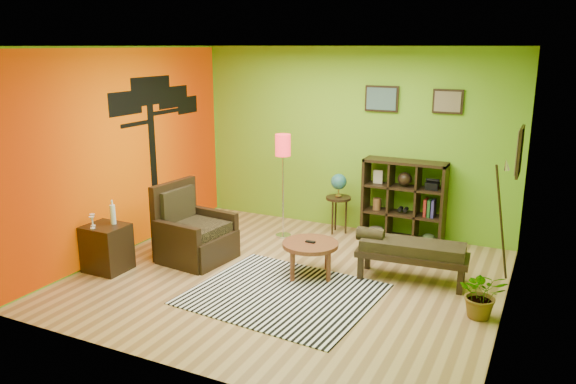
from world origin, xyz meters
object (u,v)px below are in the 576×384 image
at_px(side_cabinet, 107,247).
at_px(bench, 409,250).
at_px(globe_table, 339,188).
at_px(coffee_table, 310,247).
at_px(potted_plant, 482,299).
at_px(armchair, 193,236).
at_px(floor_lamp, 283,154).
at_px(cube_shelf, 404,201).

height_order(side_cabinet, bench, side_cabinet).
bearing_deg(globe_table, coffee_table, -80.67).
bearing_deg(potted_plant, side_cabinet, -170.70).
distance_m(armchair, potted_plant, 3.75).
bearing_deg(globe_table, floor_lamp, -142.51).
bearing_deg(bench, floor_lamp, 159.39).
distance_m(globe_table, potted_plant, 3.11).
xyz_separation_m(floor_lamp, cube_shelf, (1.67, 0.64, -0.66)).
xyz_separation_m(bench, potted_plant, (0.94, -0.63, -0.19)).
distance_m(bench, potted_plant, 1.15).
relative_size(floor_lamp, bench, 1.13).
bearing_deg(floor_lamp, coffee_table, -50.64).
bearing_deg(armchair, globe_table, 53.66).
bearing_deg(coffee_table, potted_plant, -6.86).
bearing_deg(floor_lamp, bench, -20.61).
xyz_separation_m(coffee_table, armchair, (-1.65, -0.17, -0.06)).
height_order(armchair, potted_plant, armchair).
relative_size(side_cabinet, bench, 0.66).
height_order(globe_table, potted_plant, globe_table).
distance_m(coffee_table, potted_plant, 2.12).
distance_m(armchair, side_cabinet, 1.11).
bearing_deg(cube_shelf, potted_plant, -56.12).
distance_m(floor_lamp, potted_plant, 3.53).
distance_m(side_cabinet, potted_plant, 4.56).
xyz_separation_m(globe_table, potted_plant, (2.37, -1.95, -0.50)).
height_order(armchair, bench, armchair).
bearing_deg(globe_table, armchair, -126.34).
bearing_deg(side_cabinet, floor_lamp, 56.22).
xyz_separation_m(coffee_table, globe_table, (-0.28, 1.69, 0.33)).
xyz_separation_m(globe_table, bench, (1.43, -1.32, -0.31)).
distance_m(side_cabinet, cube_shelf, 4.20).
xyz_separation_m(coffee_table, side_cabinet, (-2.41, -0.99, -0.06)).
height_order(cube_shelf, potted_plant, cube_shelf).
height_order(side_cabinet, cube_shelf, cube_shelf).
relative_size(armchair, globe_table, 1.11).
relative_size(side_cabinet, potted_plant, 1.70).
height_order(floor_lamp, potted_plant, floor_lamp).
bearing_deg(cube_shelf, globe_table, -173.16).
distance_m(globe_table, cube_shelf, 1.00).
relative_size(armchair, potted_plant, 1.92).
bearing_deg(armchair, potted_plant, -1.20).
xyz_separation_m(side_cabinet, bench, (3.56, 1.37, 0.09)).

